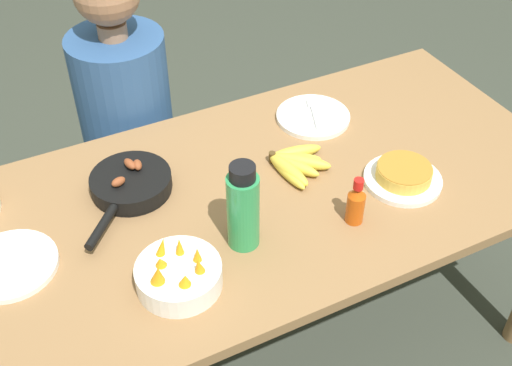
{
  "coord_description": "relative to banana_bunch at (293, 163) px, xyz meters",
  "views": [
    {
      "loc": [
        -0.6,
        -1.19,
        1.95
      ],
      "look_at": [
        0.0,
        0.0,
        0.78
      ],
      "focal_mm": 45.0,
      "sensor_mm": 36.0,
      "label": 1
    }
  ],
  "objects": [
    {
      "name": "dining_table",
      "position": [
        -0.14,
        -0.04,
        -0.11
      ],
      "size": [
        1.82,
        0.87,
        0.75
      ],
      "color": "olive",
      "rests_on": "ground_plane"
    },
    {
      "name": "person_figure",
      "position": [
        -0.33,
        0.59,
        -0.26
      ],
      "size": [
        0.35,
        0.35,
        1.22
      ],
      "color": "black",
      "rests_on": "ground_plane"
    },
    {
      "name": "fruit_bowl_citrus",
      "position": [
        -0.46,
        -0.26,
        0.02
      ],
      "size": [
        0.21,
        0.21,
        0.12
      ],
      "color": "white",
      "rests_on": "dining_table"
    },
    {
      "name": "ground_plane",
      "position": [
        -0.14,
        -0.04,
        -0.77
      ],
      "size": [
        14.0,
        14.0,
        0.0
      ],
      "primitive_type": "plane",
      "color": "#383D33"
    },
    {
      "name": "water_bottle",
      "position": [
        -0.26,
        -0.2,
        0.1
      ],
      "size": [
        0.08,
        0.08,
        0.25
      ],
      "color": "#2D9351",
      "rests_on": "dining_table"
    },
    {
      "name": "skillet",
      "position": [
        -0.45,
        0.11,
        0.01
      ],
      "size": [
        0.3,
        0.32,
        0.08
      ],
      "rotation": [
        0.0,
        0.0,
        3.99
      ],
      "color": "black",
      "rests_on": "dining_table"
    },
    {
      "name": "banana_bunch",
      "position": [
        0.0,
        0.0,
        0.0
      ],
      "size": [
        0.18,
        0.18,
        0.04
      ],
      "color": "gold",
      "rests_on": "dining_table"
    },
    {
      "name": "hot_sauce_bottle",
      "position": [
        0.04,
        -0.26,
        0.04
      ],
      "size": [
        0.05,
        0.05,
        0.14
      ],
      "color": "#C64C0F",
      "rests_on": "dining_table"
    },
    {
      "name": "empty_plate_near_front",
      "position": [
        -0.81,
        -0.02,
        -0.01
      ],
      "size": [
        0.23,
        0.23,
        0.02
      ],
      "color": "white",
      "rests_on": "dining_table"
    },
    {
      "name": "frittata_plate_center",
      "position": [
        0.25,
        -0.19,
        0.0
      ],
      "size": [
        0.22,
        0.22,
        0.06
      ],
      "color": "white",
      "rests_on": "dining_table"
    },
    {
      "name": "empty_plate_far_left",
      "position": [
        0.18,
        0.19,
        -0.01
      ],
      "size": [
        0.24,
        0.24,
        0.02
      ],
      "color": "white",
      "rests_on": "dining_table"
    }
  ]
}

